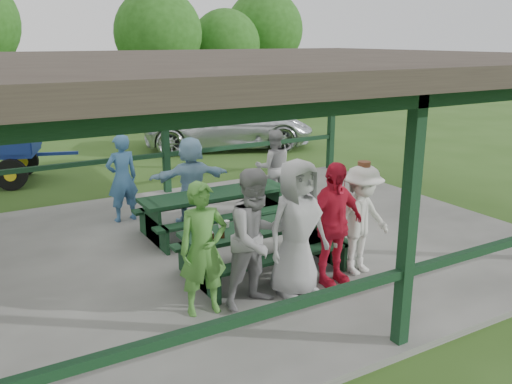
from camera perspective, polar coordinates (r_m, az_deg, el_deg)
ground at (r=9.74m, az=-1.11°, el=-5.83°), size 90.00×90.00×0.00m
concrete_slab at (r=9.72m, az=-1.11°, el=-5.55°), size 10.00×8.00×0.10m
pavilion_structure at (r=9.06m, az=-1.21°, el=13.13°), size 10.60×8.60×3.24m
picnic_table_near at (r=8.40m, az=0.69°, el=-5.28°), size 2.54×1.39×0.75m
picnic_table_far at (r=10.13m, az=-4.29°, el=-1.51°), size 2.80×1.39×0.75m
table_setting at (r=8.30m, az=0.67°, el=-3.27°), size 2.28×0.45×0.10m
contestant_green at (r=7.04m, az=-5.59°, el=-5.99°), size 0.70×0.51×1.78m
contestant_grey_left at (r=7.20m, az=0.07°, el=-4.89°), size 1.02×0.85×1.91m
contestant_grey_mid at (r=7.51m, az=4.35°, el=-3.82°), size 0.99×0.68×1.96m
contestant_red at (r=7.90m, az=8.07°, el=-3.39°), size 1.10×0.49×1.84m
contestant_white_fedora at (r=8.36m, az=10.99°, el=-2.88°), size 1.15×0.72×1.76m
spectator_lblue at (r=10.58m, az=-6.84°, el=1.27°), size 1.64×0.71×1.71m
spectator_blue at (r=10.91m, az=-13.91°, el=1.44°), size 0.67×0.47×1.74m
spectator_grey at (r=11.70m, az=1.84°, el=2.63°), size 0.96×0.86×1.64m
pickup_truck at (r=18.44m, az=-2.91°, el=7.12°), size 6.24×4.46×1.58m
tree_mid at (r=23.23m, az=-10.25°, el=16.07°), size 3.56×3.56×5.56m
tree_right at (r=25.27m, az=-3.25°, el=15.20°), size 3.12×3.12×4.88m
tree_far_right at (r=27.54m, az=0.89°, el=16.68°), size 3.75×3.75×5.86m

